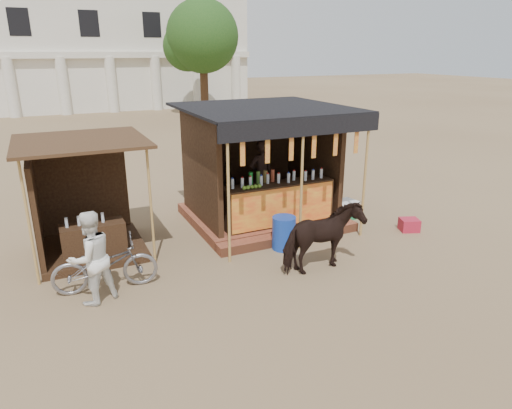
% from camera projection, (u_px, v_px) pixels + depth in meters
% --- Properties ---
extents(ground, '(120.00, 120.00, 0.00)m').
position_uv_depth(ground, '(295.00, 290.00, 7.98)').
color(ground, '#846B4C').
rests_on(ground, ground).
extents(main_stall, '(3.60, 3.61, 2.78)m').
position_uv_depth(main_stall, '(263.00, 180.00, 10.94)').
color(main_stall, brown).
rests_on(main_stall, ground).
extents(secondary_stall, '(2.40, 2.40, 2.38)m').
position_uv_depth(secondary_stall, '(80.00, 214.00, 9.21)').
color(secondary_stall, '#3C2816').
rests_on(secondary_stall, ground).
extents(cow, '(1.61, 0.85, 1.31)m').
position_uv_depth(cow, '(323.00, 238.00, 8.51)').
color(cow, black).
rests_on(cow, ground).
extents(motorbike, '(1.84, 0.81, 0.93)m').
position_uv_depth(motorbike, '(105.00, 265.00, 7.88)').
color(motorbike, gray).
rests_on(motorbike, ground).
extents(bystander, '(0.94, 0.85, 1.59)m').
position_uv_depth(bystander, '(91.00, 258.00, 7.39)').
color(bystander, white).
rests_on(bystander, ground).
extents(blue_barrel, '(0.65, 0.65, 0.71)m').
position_uv_depth(blue_barrel, '(284.00, 233.00, 9.57)').
color(blue_barrel, '#163DAB').
rests_on(blue_barrel, ground).
extents(red_crate, '(0.52, 0.48, 0.29)m').
position_uv_depth(red_crate, '(409.00, 225.00, 10.59)').
color(red_crate, '#A61B31').
rests_on(red_crate, ground).
extents(cooler, '(0.71, 0.54, 0.46)m').
position_uv_depth(cooler, '(344.00, 210.00, 11.30)').
color(cooler, '#1C7F4A').
rests_on(cooler, ground).
extents(background_building, '(26.00, 7.45, 8.18)m').
position_uv_depth(background_building, '(56.00, 50.00, 31.56)').
color(background_building, silver).
rests_on(background_building, ground).
extents(tree, '(4.50, 4.40, 7.00)m').
position_uv_depth(tree, '(199.00, 39.00, 27.81)').
color(tree, '#382314').
rests_on(tree, ground).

